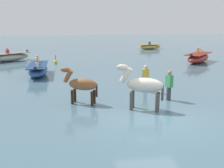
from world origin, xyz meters
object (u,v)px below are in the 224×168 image
boat_mid_channel (150,47)px  boat_far_offshore (38,70)px  channel_buoy (56,62)px  person_wading_close (169,87)px  boat_near_starboard (198,58)px  boat_near_port (8,57)px  person_onlooker_left (146,80)px  horse_trailing_pinto (143,86)px  horse_lead_chestnut (81,85)px

boat_mid_channel → boat_far_offshore: bearing=-129.9°
channel_buoy → person_wading_close: bearing=-65.2°
boat_mid_channel → boat_near_starboard: 10.78m
boat_near_port → boat_far_offshore: bearing=-64.9°
person_onlooker_left → boat_mid_channel: bearing=72.5°
horse_trailing_pinto → boat_near_starboard: 13.86m
horse_lead_chestnut → boat_near_port: 14.47m
boat_far_offshore → channel_buoy: 4.84m
boat_far_offshore → channel_buoy: (0.99, 4.74, -0.21)m
horse_lead_chestnut → person_wading_close: (3.91, -0.11, -0.22)m
boat_mid_channel → boat_near_starboard: boat_near_starboard is taller
boat_far_offshore → horse_lead_chestnut: bearing=-70.2°
horse_lead_chestnut → boat_near_starboard: size_ratio=0.52×
person_wading_close → boat_far_offshore: bearing=132.8°
horse_trailing_pinto → boat_near_starboard: horse_trailing_pinto is taller
horse_trailing_pinto → person_wading_close: horse_trailing_pinto is taller
boat_mid_channel → boat_near_port: bearing=-153.3°
person_onlooker_left → boat_near_starboard: bearing=50.7°
person_wading_close → boat_mid_channel: bearing=75.3°
horse_lead_chestnut → boat_mid_channel: 22.87m
boat_mid_channel → person_wading_close: size_ratio=1.72×
horse_trailing_pinto → boat_mid_channel: 23.17m
boat_far_offshore → person_onlooker_left: size_ratio=2.23×
boat_far_offshore → boat_mid_channel: (11.82, 14.12, -0.08)m
boat_far_offshore → person_onlooker_left: person_onlooker_left is taller
horse_lead_chestnut → channel_buoy: size_ratio=2.70×
horse_lead_chestnut → boat_near_port: bearing=112.5°
horse_trailing_pinto → person_wading_close: (1.52, 1.12, -0.37)m
boat_near_port → boat_mid_channel: bearing=26.7°
boat_mid_channel → boat_near_starboard: bearing=-85.0°
horse_lead_chestnut → boat_far_offshore: 7.17m
boat_mid_channel → person_onlooker_left: person_onlooker_left is taller
boat_far_offshore → person_onlooker_left: (5.72, -5.21, 0.24)m
horse_lead_chestnut → boat_far_offshore: (-2.43, 6.73, -0.46)m
boat_near_port → person_wading_close: bearing=-55.0°
horse_trailing_pinto → person_onlooker_left: (0.91, 2.74, -0.37)m
boat_far_offshore → person_onlooker_left: bearing=-42.4°
horse_lead_chestnut → boat_near_port: size_ratio=0.48×
boat_near_port → person_onlooker_left: bearing=-53.3°
boat_far_offshore → person_onlooker_left: 7.74m
boat_near_port → person_wading_close: person_wading_close is taller
boat_near_starboard → horse_lead_chestnut: bearing=-135.6°
channel_buoy → horse_lead_chestnut: bearing=-82.8°
boat_near_port → channel_buoy: boat_near_port is taller
boat_near_starboard → channel_buoy: size_ratio=5.16×
boat_near_port → boat_near_starboard: bearing=-11.6°
horse_trailing_pinto → person_onlooker_left: size_ratio=1.29×
horse_trailing_pinto → boat_near_starboard: bearing=55.0°
boat_mid_channel → horse_lead_chestnut: bearing=-114.2°
boat_mid_channel → person_wading_close: (-5.48, -20.96, 0.32)m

